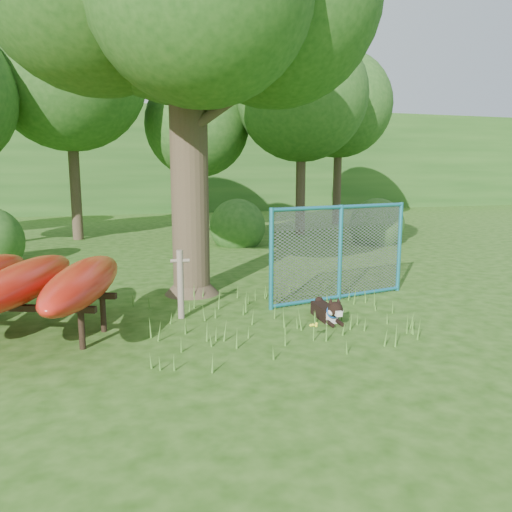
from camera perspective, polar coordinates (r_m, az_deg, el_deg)
name	(u,v)px	position (r m, az deg, el deg)	size (l,w,h in m)	color
ground	(268,339)	(7.26, 1.33, -9.42)	(80.00, 80.00, 0.00)	#1E430D
wooden_post	(180,283)	(8.16, -8.63, -3.02)	(0.31, 0.12, 1.13)	#6B5F50
husky_dog	(328,311)	(8.12, 8.24, -6.26)	(0.28, 1.02, 0.45)	black
fence_section	(340,253)	(9.34, 9.59, 0.38)	(2.99, 0.67, 2.95)	teal
wildflower_clump	(314,326)	(7.15, 6.64, -8.00)	(0.12, 0.12, 0.26)	#497F29
bg_tree_b	(68,73)	(18.80, -20.64, 19.00)	(5.20, 5.20, 8.22)	#382D1E
bg_tree_c	(197,125)	(19.92, -6.75, 14.61)	(4.00, 4.00, 6.12)	#382D1E
bg_tree_d	(302,96)	(19.11, 5.27, 17.79)	(4.80, 4.80, 7.50)	#382D1E
bg_tree_e	(339,105)	(23.07, 9.49, 16.67)	(4.60, 4.60, 7.55)	#382D1E
shrub_right	(376,243)	(17.07, 13.54, 1.42)	(1.80, 1.80, 1.80)	#224E19
shrub_mid	(238,245)	(16.23, -2.12, 1.26)	(1.80, 1.80, 1.80)	#224E19
wooded_hillside	(133,161)	(34.57, -13.88, 10.44)	(80.00, 12.00, 6.00)	#224E19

